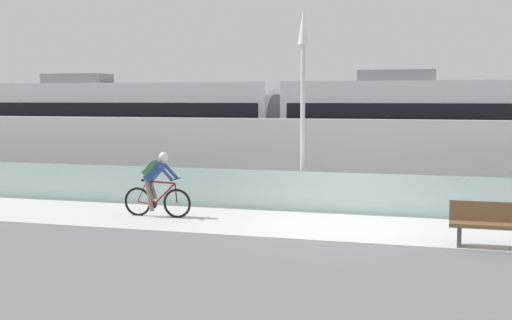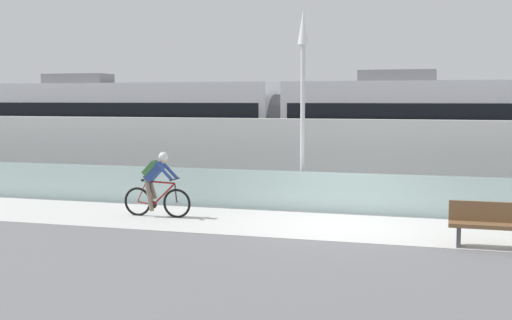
% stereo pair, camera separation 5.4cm
% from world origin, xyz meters
% --- Properties ---
extents(ground_plane, '(200.00, 200.00, 0.00)m').
position_xyz_m(ground_plane, '(0.00, 0.00, 0.00)').
color(ground_plane, slate).
extents(bike_path_deck, '(32.00, 3.20, 0.01)m').
position_xyz_m(bike_path_deck, '(0.00, 0.00, 0.01)').
color(bike_path_deck, silver).
rests_on(bike_path_deck, ground).
extents(glass_parapet, '(32.00, 0.05, 1.03)m').
position_xyz_m(glass_parapet, '(0.00, 1.85, 0.52)').
color(glass_parapet, silver).
rests_on(glass_parapet, ground).
extents(concrete_barrier_wall, '(32.00, 0.36, 2.34)m').
position_xyz_m(concrete_barrier_wall, '(0.00, 3.65, 1.17)').
color(concrete_barrier_wall, silver).
rests_on(concrete_barrier_wall, ground).
extents(tram_rail_near, '(32.00, 0.08, 0.01)m').
position_xyz_m(tram_rail_near, '(0.00, 6.13, 0.00)').
color(tram_rail_near, '#595654').
rests_on(tram_rail_near, ground).
extents(tram_rail_far, '(32.00, 0.08, 0.01)m').
position_xyz_m(tram_rail_far, '(0.00, 7.57, 0.00)').
color(tram_rail_far, '#595654').
rests_on(tram_rail_far, ground).
extents(tram, '(22.56, 2.54, 3.81)m').
position_xyz_m(tram, '(-3.04, 6.85, 1.89)').
color(tram, silver).
rests_on(tram, ground).
extents(cyclist_on_bike, '(1.77, 0.58, 1.61)m').
position_xyz_m(cyclist_on_bike, '(-4.48, -0.00, 0.80)').
color(cyclist_on_bike, black).
rests_on(cyclist_on_bike, ground).
extents(lamp_post_antenna, '(0.28, 0.28, 5.20)m').
position_xyz_m(lamp_post_antenna, '(-1.30, 2.15, 3.29)').
color(lamp_post_antenna, gray).
rests_on(lamp_post_antenna, ground).
extents(bench, '(1.60, 0.45, 0.89)m').
position_xyz_m(bench, '(3.21, -1.29, 0.48)').
color(bench, brown).
rests_on(bench, ground).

